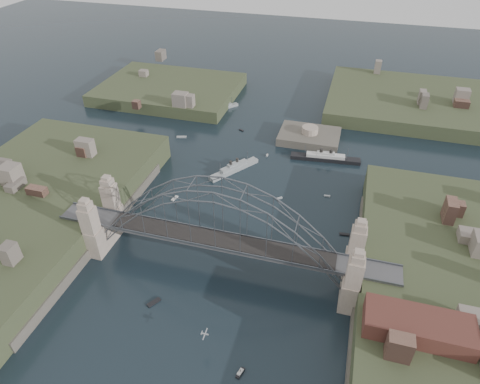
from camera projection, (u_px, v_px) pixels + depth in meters
name	position (u px, v px, depth m)	size (l,w,h in m)	color
ground	(220.00, 265.00, 105.53)	(500.00, 500.00, 0.00)	black
bridge	(219.00, 228.00, 98.26)	(84.00, 13.80, 24.60)	#4E4E51
shore_west	(24.00, 219.00, 117.03)	(50.50, 90.00, 12.00)	#384126
shore_east	(470.00, 311.00, 91.70)	(50.50, 90.00, 12.00)	#384126
headland_nw	(170.00, 93.00, 191.20)	(60.00, 45.00, 9.00)	#384126
headland_ne	(411.00, 106.00, 179.51)	(70.00, 55.00, 9.50)	#384126
fort_island	(309.00, 141.00, 157.47)	(22.00, 16.00, 9.40)	#504A40
wharf_shed	(418.00, 326.00, 79.03)	(20.00, 8.00, 4.00)	#592D26
naval_cruiser_near	(234.00, 169.00, 139.76)	(13.02, 17.38, 5.79)	#9BA1A3
naval_cruiser_far	(223.00, 107.00, 178.63)	(10.86, 11.98, 4.80)	#9BA1A3
ocean_liner	(325.00, 158.00, 145.22)	(23.97, 5.47, 5.84)	black
aeroplane	(204.00, 334.00, 83.41)	(1.49, 2.83, 0.41)	#AAAEB1
small_boat_a	(175.00, 198.00, 127.66)	(1.41, 2.82, 0.45)	silver
small_boat_b	(279.00, 198.00, 127.68)	(1.96, 1.87, 0.45)	silver
small_boat_c	(154.00, 302.00, 95.83)	(2.63, 3.35, 0.45)	silver
small_boat_d	(327.00, 196.00, 128.63)	(1.92, 0.72, 0.45)	silver
small_boat_e	(182.00, 137.00, 158.82)	(3.87, 2.21, 0.45)	silver
small_boat_f	(267.00, 155.00, 147.76)	(0.64, 1.60, 1.43)	silver
small_boat_g	(240.00, 373.00, 81.85)	(1.45, 2.59, 1.43)	silver
small_boat_h	(241.00, 130.00, 163.19)	(2.14, 1.60, 0.45)	silver
small_boat_i	(345.00, 234.00, 114.49)	(2.82, 1.19, 0.45)	silver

